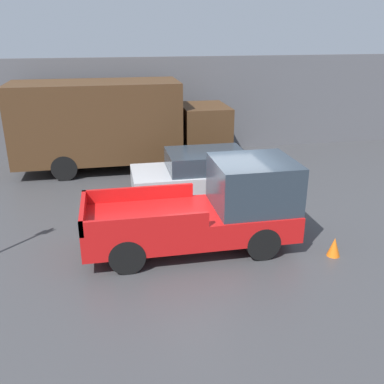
# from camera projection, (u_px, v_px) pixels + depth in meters

# --- Properties ---
(ground_plane) EXTENTS (60.00, 60.00, 0.00)m
(ground_plane) POSITION_uv_depth(u_px,v_px,m) (217.00, 238.00, 11.21)
(ground_plane) COLOR #3D3D3F
(building_wall) EXTENTS (28.00, 0.15, 4.02)m
(building_wall) POSITION_uv_depth(u_px,v_px,m) (169.00, 105.00, 18.43)
(building_wall) COLOR #56565B
(building_wall) RESTS_ON ground
(pickup_truck) EXTENTS (5.11, 1.99, 2.18)m
(pickup_truck) POSITION_uv_depth(u_px,v_px,m) (211.00, 209.00, 10.45)
(pickup_truck) COLOR red
(pickup_truck) RESTS_ON ground
(car) EXTENTS (4.43, 1.99, 1.52)m
(car) POSITION_uv_depth(u_px,v_px,m) (203.00, 174.00, 13.65)
(car) COLOR #B7BABF
(car) RESTS_ON ground
(delivery_truck) EXTENTS (8.07, 2.45, 3.31)m
(delivery_truck) POSITION_uv_depth(u_px,v_px,m) (115.00, 123.00, 16.16)
(delivery_truck) COLOR #472D19
(delivery_truck) RESTS_ON ground
(traffic_cone) EXTENTS (0.32, 0.32, 0.47)m
(traffic_cone) POSITION_uv_depth(u_px,v_px,m) (334.00, 247.00, 10.25)
(traffic_cone) COLOR orange
(traffic_cone) RESTS_ON ground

